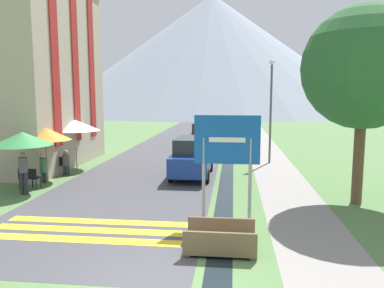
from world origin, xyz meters
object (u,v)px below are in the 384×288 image
object	(u,v)px
cafe_chair_far_left	(54,164)
cafe_umbrella_front_green	(23,139)
cafe_umbrella_middle_orange	(46,134)
cafe_umbrella_rear_white	(75,125)
footbridge	(220,242)
person_seated_far	(42,167)
streetlamp	(271,103)
tree_by_path	(364,68)
cafe_chair_near_left	(33,177)
cafe_chair_near_right	(24,176)
road_sign	(227,151)
parked_car_far	(205,136)
parked_car_near	(192,157)
person_standing_terrace	(23,170)
hotel_building	(23,53)
person_seated_near	(66,161)
cafe_chair_far_right	(63,164)

from	to	relation	value
cafe_chair_far_left	cafe_umbrella_front_green	xyz separation A→B (m)	(0.35, -3.12, 1.57)
cafe_umbrella_middle_orange	cafe_umbrella_rear_white	size ratio (longest dim) A/B	0.94
cafe_umbrella_middle_orange	cafe_umbrella_rear_white	xyz separation A→B (m)	(0.14, 2.75, 0.15)
footbridge	person_seated_far	size ratio (longest dim) A/B	1.33
cafe_umbrella_middle_orange	cafe_umbrella_rear_white	world-z (taller)	cafe_umbrella_rear_white
cafe_umbrella_rear_white	streetlamp	size ratio (longest dim) A/B	0.44
cafe_chair_far_left	cafe_umbrella_front_green	world-z (taller)	cafe_umbrella_front_green
tree_by_path	cafe_umbrella_rear_white	bearing A→B (deg)	158.30
cafe_chair_near_left	person_seated_far	xyz separation A→B (m)	(-0.19, 1.11, 0.19)
cafe_chair_near_right	cafe_umbrella_middle_orange	world-z (taller)	cafe_umbrella_middle_orange
road_sign	parked_car_far	xyz separation A→B (m)	(-1.80, 15.23, -1.23)
parked_car_far	parked_car_near	bearing A→B (deg)	-89.36
cafe_umbrella_middle_orange	streetlamp	xyz separation A→B (m)	(10.09, 5.44, 1.24)
tree_by_path	person_standing_terrace	bearing A→B (deg)	-179.01
cafe_chair_far_left	person_standing_terrace	size ratio (longest dim) A/B	0.52
cafe_umbrella_front_green	person_standing_terrace	world-z (taller)	cafe_umbrella_front_green
cafe_umbrella_front_green	hotel_building	bearing A→B (deg)	118.26
footbridge	cafe_umbrella_middle_orange	size ratio (longest dim) A/B	0.73
parked_car_near	person_seated_near	bearing A→B (deg)	-175.84
cafe_chair_near_right	parked_car_far	bearing A→B (deg)	40.34
cafe_chair_near_right	person_seated_near	world-z (taller)	person_seated_near
cafe_chair_near_right	tree_by_path	size ratio (longest dim) A/B	0.13
parked_car_far	cafe_chair_near_left	bearing A→B (deg)	-115.93
cafe_chair_near_left	person_standing_terrace	xyz separation A→B (m)	(0.08, -0.77, 0.43)
cafe_chair_near_left	cafe_umbrella_front_green	world-z (taller)	cafe_umbrella_front_green
cafe_umbrella_front_green	parked_car_near	bearing A→B (deg)	29.77
parked_car_near	parked_car_far	xyz separation A→B (m)	(-0.10, 9.10, 0.00)
cafe_umbrella_front_green	cafe_chair_near_right	bearing A→B (deg)	122.04
person_seated_near	cafe_chair_near_right	bearing A→B (deg)	-101.71
cafe_umbrella_middle_orange	cafe_chair_far_left	bearing A→B (deg)	102.80
cafe_umbrella_front_green	cafe_umbrella_middle_orange	size ratio (longest dim) A/B	1.01
parked_car_near	cafe_umbrella_rear_white	xyz separation A→B (m)	(-6.07, 1.22, 1.31)
parked_car_near	cafe_umbrella_middle_orange	xyz separation A→B (m)	(-6.21, -1.53, 1.15)
footbridge	tree_by_path	xyz separation A→B (m)	(4.56, 4.53, 4.40)
cafe_umbrella_middle_orange	parked_car_far	bearing A→B (deg)	60.12
cafe_chair_far_right	parked_car_near	bearing A→B (deg)	25.71
cafe_chair_near_right	tree_by_path	world-z (taller)	tree_by_path
road_sign	streetlamp	distance (m)	10.34
cafe_chair_far_right	streetlamp	world-z (taller)	streetlamp
road_sign	parked_car_near	xyz separation A→B (m)	(-1.70, 6.13, -1.23)
parked_car_near	person_seated_near	xyz separation A→B (m)	(-5.87, -0.43, -0.24)
person_seated_far	streetlamp	world-z (taller)	streetlamp
road_sign	person_seated_near	xyz separation A→B (m)	(-7.57, 5.70, -1.47)
road_sign	footbridge	world-z (taller)	road_sign
hotel_building	cafe_chair_near_right	bearing A→B (deg)	-62.12
footbridge	cafe_chair_far_left	distance (m)	11.22
hotel_building	cafe_chair_far_left	bearing A→B (deg)	-41.49
hotel_building	person_standing_terrace	world-z (taller)	hotel_building
cafe_chair_far_left	person_standing_terrace	distance (m)	3.54
parked_car_near	cafe_chair_near_left	size ratio (longest dim) A/B	4.91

